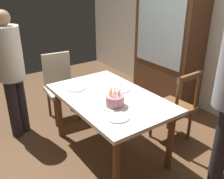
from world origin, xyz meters
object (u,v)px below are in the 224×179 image
plate_near_celebrant (76,88)px  person_celebrant (11,69)px  china_cabinet (168,45)px  birthday_cake (115,101)px  plate_near_guest (118,117)px  plate_far_side (120,89)px  dining_table (109,104)px  chair_upholstered (60,83)px  chair_spindle_back (174,108)px

plate_near_celebrant → person_celebrant: size_ratio=0.14×
person_celebrant → plate_near_celebrant: bearing=42.9°
person_celebrant → china_cabinet: china_cabinet is taller
person_celebrant → china_cabinet: 2.35m
birthday_cake → china_cabinet: (-0.85, 1.65, 0.18)m
birthday_cake → plate_near_guest: birthday_cake is taller
plate_far_side → plate_near_celebrant: bearing=-128.6°
dining_table → china_cabinet: 1.71m
plate_near_guest → china_cabinet: (-1.06, 1.76, 0.22)m
birthday_cake → chair_upholstered: size_ratio=0.29×
plate_near_guest → chair_upholstered: chair_upholstered is taller
dining_table → plate_near_celebrant: size_ratio=6.56×
dining_table → china_cabinet: size_ratio=0.76×
plate_far_side → china_cabinet: (-0.56, 1.35, 0.22)m
dining_table → person_celebrant: person_celebrant is taller
plate_near_celebrant → chair_spindle_back: chair_spindle_back is taller
birthday_cake → chair_spindle_back: 0.92m
birthday_cake → dining_table: bearing=158.6°
dining_table → person_celebrant: size_ratio=0.90×
chair_spindle_back → person_celebrant: 2.05m
plate_near_celebrant → person_celebrant: (-0.60, -0.56, 0.18)m
dining_table → chair_upholstered: size_ratio=1.52×
chair_spindle_back → plate_near_celebrant: bearing=-124.5°
plate_near_celebrant → chair_upholstered: 0.75m
plate_near_celebrant → chair_spindle_back: size_ratio=0.23×
plate_near_celebrant → plate_near_guest: same height
plate_near_celebrant → chair_upholstered: chair_upholstered is taller
plate_far_side → chair_upholstered: 1.10m
birthday_cake → plate_near_guest: (0.21, -0.12, -0.05)m
china_cabinet → plate_near_celebrant: bearing=-82.5°
plate_near_celebrant → chair_spindle_back: bearing=55.5°
birthday_cake → plate_far_side: size_ratio=1.27×
birthday_cake → chair_upholstered: 1.36m
dining_table → plate_near_guest: (0.43, -0.20, 0.10)m
plate_far_side → birthday_cake: bearing=-44.4°
plate_near_celebrant → plate_near_guest: bearing=0.0°
plate_near_celebrant → plate_far_side: 0.52m
plate_far_side → chair_spindle_back: 0.72m
dining_table → plate_far_side: (-0.07, 0.20, 0.10)m
dining_table → plate_far_side: plate_far_side is taller
birthday_cake → plate_far_side: bearing=135.6°
plate_near_guest → birthday_cake: bearing=150.9°
person_celebrant → china_cabinet: (0.37, 2.32, 0.04)m
plate_near_celebrant → china_cabinet: 1.79m
chair_upholstered → china_cabinet: 1.78m
chair_upholstered → person_celebrant: bearing=-80.5°
plate_near_guest → chair_spindle_back: bearing=99.2°
plate_near_celebrant → plate_near_guest: 0.83m
person_celebrant → chair_upholstered: bearing=99.5°
dining_table → person_celebrant: (-1.00, -0.76, 0.28)m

